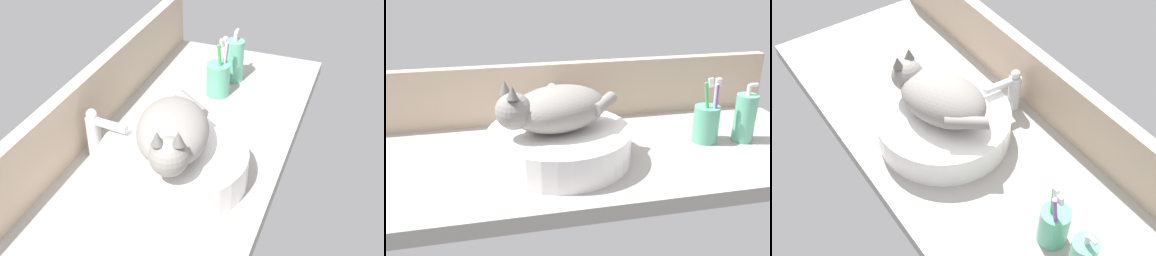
{
  "view_description": "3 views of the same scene",
  "coord_description": "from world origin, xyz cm",
  "views": [
    {
      "loc": [
        -98.37,
        -43.13,
        84.05
      ],
      "look_at": [
        3.15,
        -4.94,
        10.15
      ],
      "focal_mm": 50.0,
      "sensor_mm": 36.0,
      "label": 1
    },
    {
      "loc": [
        -21.02,
        -100.79,
        49.97
      ],
      "look_at": [
        0.39,
        -2.5,
        8.0
      ],
      "focal_mm": 40.0,
      "sensor_mm": 36.0,
      "label": 2
    },
    {
      "loc": [
        82.18,
        -55.8,
        107.0
      ],
      "look_at": [
        5.53,
        -3.34,
        11.46
      ],
      "focal_mm": 50.0,
      "sensor_mm": 36.0,
      "label": 3
    }
  ],
  "objects": [
    {
      "name": "backsplash_panel",
      "position": [
        0.0,
        25.4,
        9.07
      ],
      "size": [
        139.69,
        3.6,
        18.14
      ],
      "primitive_type": "cube",
      "color": "tan",
      "rests_on": "ground_plane"
    },
    {
      "name": "sink_basin",
      "position": [
        -4.52,
        -3.03,
        4.19
      ],
      "size": [
        36.22,
        36.22,
        8.37
      ],
      "primitive_type": "cylinder",
      "color": "white",
      "rests_on": "ground_plane"
    },
    {
      "name": "ground_plane",
      "position": [
        0.0,
        0.0,
        -2.0
      ],
      "size": [
        139.69,
        54.39,
        4.0
      ],
      "primitive_type": "cube",
      "color": "#9E9993"
    },
    {
      "name": "soap_dispenser",
      "position": [
        47.94,
        -2.42,
        6.87
      ],
      "size": [
        5.8,
        5.8,
        16.82
      ],
      "color": "#60B793",
      "rests_on": "ground_plane"
    },
    {
      "name": "toothbrush_cup",
      "position": [
        37.4,
        -0.64,
        5.56
      ],
      "size": [
        7.05,
        7.05,
        18.7
      ],
      "color": "#5BB28E",
      "rests_on": "ground_plane"
    },
    {
      "name": "faucet",
      "position": [
        -2.84,
        18.45,
        7.3
      ],
      "size": [
        3.68,
        11.86,
        13.6
      ],
      "color": "silver",
      "rests_on": "ground_plane"
    },
    {
      "name": "cat",
      "position": [
        -5.79,
        -3.53,
        14.13
      ],
      "size": [
        31.55,
        24.05,
        14.0
      ],
      "color": "gray",
      "rests_on": "sink_basin"
    }
  ]
}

